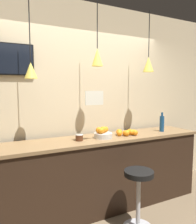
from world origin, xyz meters
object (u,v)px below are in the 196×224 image
(fruit_bowl, at_px, (103,133))
(bar_stool, at_px, (139,189))
(juice_bottle, at_px, (162,123))
(spread_jar, at_px, (79,138))
(mounted_tv, at_px, (7,59))

(fruit_bowl, bearing_deg, bar_stool, -72.86)
(juice_bottle, bearing_deg, fruit_bowl, 179.95)
(bar_stool, relative_size, spread_jar, 7.40)
(juice_bottle, bearing_deg, spread_jar, 180.00)
(fruit_bowl, xyz_separation_m, spread_jar, (-0.34, -0.00, -0.02))
(spread_jar, distance_m, mounted_tv, 1.31)
(mounted_tv, bearing_deg, spread_jar, -26.77)
(fruit_bowl, bearing_deg, mounted_tv, 160.67)
(mounted_tv, bearing_deg, juice_bottle, -10.35)
(bar_stool, xyz_separation_m, fruit_bowl, (-0.17, 0.57, 0.58))
(juice_bottle, distance_m, spread_jar, 1.38)
(juice_bottle, bearing_deg, mounted_tv, 169.65)
(fruit_bowl, distance_m, juice_bottle, 1.04)
(fruit_bowl, distance_m, mounted_tv, 1.53)
(spread_jar, bearing_deg, fruit_bowl, 0.16)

